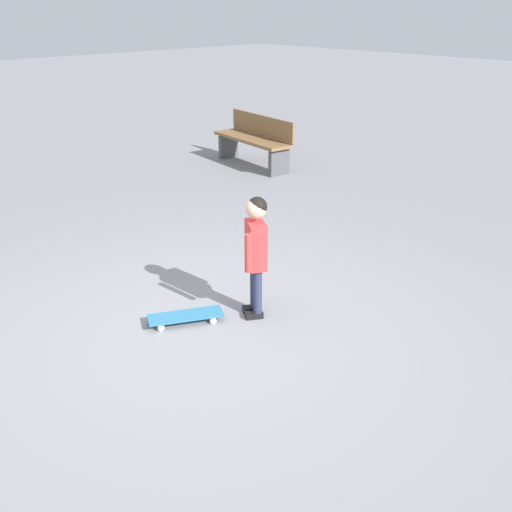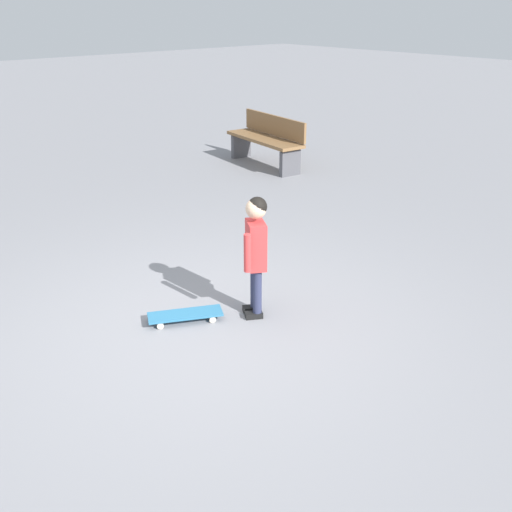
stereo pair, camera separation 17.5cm
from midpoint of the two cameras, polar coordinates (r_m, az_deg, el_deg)
The scene contains 4 objects.
ground_plane at distance 4.85m, azimuth -4.44°, elevation -7.45°, with size 50.00×50.00×0.00m, color gray.
child_person at distance 4.82m, azimuth 1.02°, elevation 1.15°, with size 0.28×0.35×1.06m.
skateboard at distance 5.00m, azimuth -5.89°, elevation -5.72°, with size 0.46×0.64×0.07m.
street_bench at distance 9.69m, azimuth 1.59°, elevation 11.22°, with size 1.64×0.64×0.80m.
Camera 2 is at (-3.41, 2.40, 2.49)m, focal length 41.17 mm.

